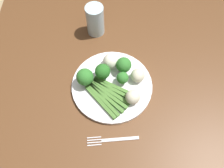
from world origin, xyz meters
TOP-DOWN VIEW (x-y plane):
  - ground_plane at (0.00, 0.00)m, footprint 6.00×6.00m
  - dining_table at (0.00, 0.00)m, footprint 1.11×1.01m
  - plate at (-0.01, 0.01)m, footprint 0.28×0.28m
  - asparagus_bundle at (-0.05, 0.03)m, footprint 0.16×0.17m
  - broccoli_front_left at (0.03, 0.05)m, footprint 0.05×0.05m
  - broccoli_left at (0.05, -0.03)m, footprint 0.05×0.05m
  - broccoli_back at (0.01, -0.02)m, footprint 0.04×0.04m
  - broccoli_back_right at (-0.00, 0.10)m, footprint 0.06×0.06m
  - cauliflower_mid at (-0.06, -0.06)m, footprint 0.05×0.05m
  - cauliflower_right at (0.07, 0.02)m, footprint 0.06×0.06m
  - cauliflower_near_fork at (0.02, -0.08)m, footprint 0.05×0.05m
  - fork at (-0.20, 0.01)m, footprint 0.03×0.17m
  - water_glass at (0.25, 0.08)m, footprint 0.07×0.07m

SIDE VIEW (x-z plane):
  - ground_plane at x=0.00m, z-range -0.02..0.00m
  - dining_table at x=0.00m, z-range 0.26..0.98m
  - fork at x=-0.20m, z-range 0.72..0.73m
  - plate at x=-0.01m, z-range 0.72..0.74m
  - asparagus_bundle at x=-0.05m, z-range 0.74..0.75m
  - cauliflower_near_fork at x=0.02m, z-range 0.74..0.79m
  - cauliflower_mid at x=-0.06m, z-range 0.74..0.79m
  - cauliflower_right at x=0.07m, z-range 0.74..0.79m
  - broccoli_back at x=0.01m, z-range 0.74..0.79m
  - broccoli_front_left at x=0.03m, z-range 0.74..0.81m
  - broccoli_left at x=0.05m, z-range 0.74..0.81m
  - broccoli_back_right at x=0.00m, z-range 0.74..0.82m
  - water_glass at x=0.25m, z-range 0.72..0.85m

